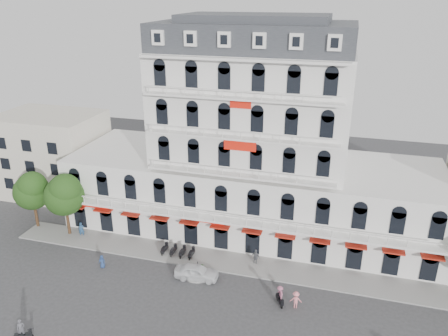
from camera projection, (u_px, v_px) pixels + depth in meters
ground at (207, 317)px, 40.44m from camera, size 120.00×120.00×0.00m
sidewalk at (232, 262)px, 48.44m from camera, size 53.00×4.00×0.16m
main_building at (252, 152)px, 52.76m from camera, size 45.00×15.00×25.80m
flank_building_west at (53, 154)px, 63.61m from camera, size 14.00×10.00×12.00m
traffic_island at (198, 272)px, 46.45m from camera, size 3.20×3.20×1.60m
parked_scooter_row at (178, 255)px, 49.89m from camera, size 4.40×1.80×1.10m
tree_west_outer at (32, 189)px, 53.89m from camera, size 4.50×4.48×7.76m
tree_west_inner at (64, 193)px, 52.06m from camera, size 4.76×4.76×8.25m
parked_car at (197, 272)px, 45.63m from camera, size 4.76×2.24×1.57m
rider_west at (22, 331)px, 37.24m from camera, size 1.37×1.24×2.30m
rider_center at (280, 295)px, 41.66m from camera, size 1.03×1.56×2.10m
pedestrian_left at (102, 261)px, 47.47m from camera, size 0.82×0.63×1.49m
pedestrian_mid at (256, 257)px, 47.92m from camera, size 1.18×0.78×1.86m
pedestrian_right at (296, 300)px, 41.35m from camera, size 1.22×0.80×1.76m
pedestrian_far at (82, 230)px, 53.42m from camera, size 0.82×0.75×1.88m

